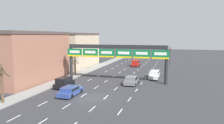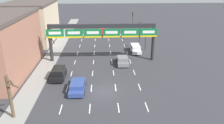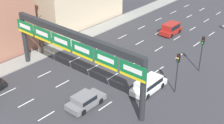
% 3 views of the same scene
% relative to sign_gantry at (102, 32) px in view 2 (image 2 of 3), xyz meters
% --- Properties ---
extents(ground_plane, '(220.00, 220.00, 0.00)m').
position_rel_sign_gantry_xyz_m(ground_plane, '(0.00, -11.56, -5.25)').
color(ground_plane, '#333338').
extents(sidewalk_left, '(2.80, 110.00, 0.15)m').
position_rel_sign_gantry_xyz_m(sidewalk_left, '(-9.65, -11.56, -5.18)').
color(sidewalk_left, gray).
rests_on(sidewalk_left, ground_plane).
extents(lane_dashes, '(10.02, 67.00, 0.01)m').
position_rel_sign_gantry_xyz_m(lane_dashes, '(-0.00, 1.94, -5.25)').
color(lane_dashes, white).
rests_on(lane_dashes, ground_plane).
extents(sign_gantry, '(19.08, 0.70, 6.71)m').
position_rel_sign_gantry_xyz_m(sign_gantry, '(0.00, 0.00, 0.00)').
color(sign_gantry, '#232628').
rests_on(sign_gantry, ground_plane).
extents(building_far, '(10.15, 15.67, 9.03)m').
position_rel_sign_gantry_xyz_m(building_far, '(-16.42, 14.77, -0.73)').
color(building_far, '#C6B293').
rests_on(building_far, ground_plane).
extents(suv_red, '(1.92, 3.92, 1.73)m').
position_rel_sign_gantry_xyz_m(suv_red, '(0.05, 20.17, -4.29)').
color(suv_red, maroon).
rests_on(suv_red, ground_plane).
extents(suv_white, '(1.85, 4.74, 1.51)m').
position_rel_sign_gantry_xyz_m(suv_white, '(6.66, 4.65, -4.40)').
color(suv_white, silver).
rests_on(suv_white, ground_plane).
extents(car_grey, '(1.95, 4.19, 1.42)m').
position_rel_sign_gantry_xyz_m(car_grey, '(3.42, -1.94, -4.49)').
color(car_grey, slate).
rests_on(car_grey, ground_plane).
extents(car_blue, '(1.98, 4.87, 1.29)m').
position_rel_sign_gantry_xyz_m(car_blue, '(-3.44, -11.13, -4.55)').
color(car_blue, navy).
rests_on(car_blue, ground_plane).
extents(suv_black, '(1.85, 4.05, 1.67)m').
position_rel_sign_gantry_xyz_m(suv_black, '(-6.59, -7.22, -4.32)').
color(suv_black, black).
rests_on(suv_black, ground_plane).
extents(traffic_light_near_gantry, '(0.30, 0.35, 4.53)m').
position_rel_sign_gantry_xyz_m(traffic_light_near_gantry, '(8.80, 12.39, -2.01)').
color(traffic_light_near_gantry, black).
rests_on(traffic_light_near_gantry, ground_plane).
extents(traffic_light_mid_block, '(0.30, 0.35, 5.04)m').
position_rel_sign_gantry_xyz_m(traffic_light_mid_block, '(8.84, 24.97, -1.68)').
color(traffic_light_mid_block, black).
rests_on(traffic_light_mid_block, ground_plane).
extents(traffic_light_far_end, '(0.30, 0.35, 4.65)m').
position_rel_sign_gantry_xyz_m(traffic_light_far_end, '(9.00, 6.33, -1.93)').
color(traffic_light_far_end, black).
rests_on(traffic_light_far_end, ground_plane).
extents(tree_bare_closest, '(1.71, 1.69, 5.38)m').
position_rel_sign_gantry_xyz_m(tree_bare_closest, '(-9.65, 2.86, -2.55)').
color(tree_bare_closest, brown).
rests_on(tree_bare_closest, sidewalk_left).
extents(tree_bare_second, '(1.80, 1.45, 5.71)m').
position_rel_sign_gantry_xyz_m(tree_bare_second, '(-9.64, -17.01, -2.36)').
color(tree_bare_second, brown).
rests_on(tree_bare_second, sidewalk_left).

